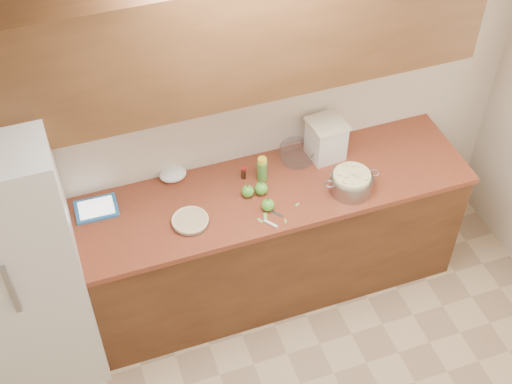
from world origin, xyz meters
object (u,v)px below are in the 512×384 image
object	(u,v)px
tablet	(96,209)
pie	(190,221)
colander	(351,182)
flour_canister	(326,139)

from	to	relation	value
tablet	pie	bearing A→B (deg)	-28.37
pie	colander	bearing A→B (deg)	-3.43
colander	flour_canister	world-z (taller)	flour_canister
colander	tablet	bearing A→B (deg)	166.86
flour_canister	tablet	bearing A→B (deg)	179.80
pie	flour_canister	size ratio (longest dim) A/B	0.84
tablet	colander	bearing A→B (deg)	-11.39
pie	flour_canister	world-z (taller)	flour_canister
pie	colander	xyz separation A→B (m)	(0.98, -0.06, 0.04)
flour_canister	tablet	size ratio (longest dim) A/B	1.05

